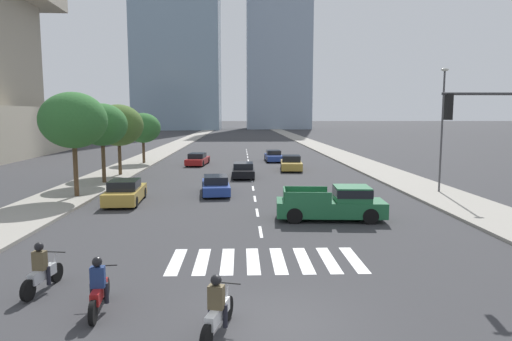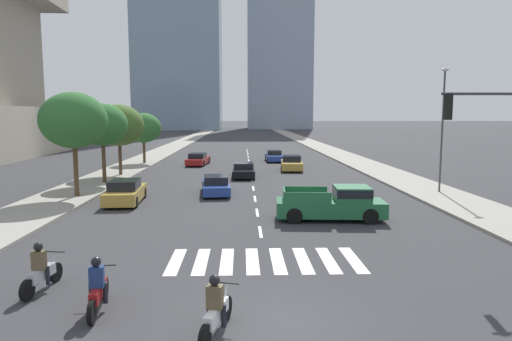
# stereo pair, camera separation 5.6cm
# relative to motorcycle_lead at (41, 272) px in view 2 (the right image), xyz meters

# --- Properties ---
(ground_plane) EXTENTS (800.00, 800.00, 0.00)m
(ground_plane) POSITION_rel_motorcycle_lead_xyz_m (6.67, -2.33, -0.58)
(ground_plane) COLOR #333335
(sidewalk_east) EXTENTS (4.00, 260.00, 0.15)m
(sidewalk_east) POSITION_rel_motorcycle_lead_xyz_m (18.51, 27.67, -0.51)
(sidewalk_east) COLOR gray
(sidewalk_east) RESTS_ON ground
(sidewalk_west) EXTENTS (4.00, 260.00, 0.15)m
(sidewalk_west) POSITION_rel_motorcycle_lead_xyz_m (-5.17, 27.67, -0.51)
(sidewalk_west) COLOR gray
(sidewalk_west) RESTS_ON ground
(crosswalk_near) EXTENTS (6.75, 2.95, 0.01)m
(crosswalk_near) POSITION_rel_motorcycle_lead_xyz_m (6.67, 2.58, -0.58)
(crosswalk_near) COLOR silver
(crosswalk_near) RESTS_ON ground
(lane_divider_center) EXTENTS (0.14, 50.00, 0.01)m
(lane_divider_center) POSITION_rel_motorcycle_lead_xyz_m (6.67, 30.58, -0.58)
(lane_divider_center) COLOR silver
(lane_divider_center) RESTS_ON ground
(motorcycle_lead) EXTENTS (0.70, 2.05, 1.49)m
(motorcycle_lead) POSITION_rel_motorcycle_lead_xyz_m (0.00, 0.00, 0.00)
(motorcycle_lead) COLOR black
(motorcycle_lead) RESTS_ON ground
(motorcycle_trailing) EXTENTS (0.70, 2.21, 1.49)m
(motorcycle_trailing) POSITION_rel_motorcycle_lead_xyz_m (2.08, -1.41, -0.00)
(motorcycle_trailing) COLOR black
(motorcycle_trailing) RESTS_ON ground
(motorcycle_third) EXTENTS (0.89, 2.18, 1.49)m
(motorcycle_third) POSITION_rel_motorcycle_lead_xyz_m (5.25, -2.82, -0.00)
(motorcycle_third) COLOR black
(motorcycle_third) RESTS_ON ground
(pickup_truck) EXTENTS (5.38, 2.26, 1.67)m
(pickup_truck) POSITION_rel_motorcycle_lead_xyz_m (10.45, 8.77, 0.23)
(pickup_truck) COLOR #1E6038
(pickup_truck) RESTS_ON ground
(sedan_gold_0) EXTENTS (2.24, 4.73, 1.36)m
(sedan_gold_0) POSITION_rel_motorcycle_lead_xyz_m (10.55, 29.22, 0.04)
(sedan_gold_0) COLOR #B28E38
(sedan_gold_0) RESTS_ON ground
(sedan_red_1) EXTENTS (2.25, 4.90, 1.25)m
(sedan_red_1) POSITION_rel_motorcycle_lead_xyz_m (1.35, 33.87, -0.01)
(sedan_red_1) COLOR maroon
(sedan_red_1) RESTS_ON ground
(sedan_black_2) EXTENTS (1.86, 4.71, 1.23)m
(sedan_black_2) POSITION_rel_motorcycle_lead_xyz_m (6.02, 24.43, -0.01)
(sedan_black_2) COLOR black
(sedan_black_2) RESTS_ON ground
(sedan_blue_3) EXTENTS (1.88, 4.47, 1.21)m
(sedan_blue_3) POSITION_rel_motorcycle_lead_xyz_m (9.49, 37.51, -0.02)
(sedan_blue_3) COLOR navy
(sedan_blue_3) RESTS_ON ground
(sedan_blue_4) EXTENTS (2.08, 4.65, 1.22)m
(sedan_blue_4) POSITION_rel_motorcycle_lead_xyz_m (4.16, 16.41, -0.02)
(sedan_blue_4) COLOR navy
(sedan_blue_4) RESTS_ON ground
(sedan_gold_5) EXTENTS (2.07, 4.64, 1.39)m
(sedan_gold_5) POSITION_rel_motorcycle_lead_xyz_m (-0.97, 13.48, 0.05)
(sedan_gold_5) COLOR #B28E38
(sedan_gold_5) RESTS_ON ground
(street_lamp_east) EXTENTS (0.50, 0.24, 7.95)m
(street_lamp_east) POSITION_rel_motorcycle_lead_xyz_m (18.81, 15.97, 4.15)
(street_lamp_east) COLOR #3F3F42
(street_lamp_east) RESTS_ON sidewalk_east
(street_tree_nearest) EXTENTS (4.02, 4.02, 6.38)m
(street_tree_nearest) POSITION_rel_motorcycle_lead_xyz_m (-4.37, 15.12, 4.22)
(street_tree_nearest) COLOR #4C3823
(street_tree_nearest) RESTS_ON sidewalk_west
(street_tree_second) EXTENTS (3.65, 3.65, 5.84)m
(street_tree_second) POSITION_rel_motorcycle_lead_xyz_m (-4.37, 20.82, 3.83)
(street_tree_second) COLOR #4C3823
(street_tree_second) RESTS_ON sidewalk_west
(street_tree_third) EXTENTS (4.07, 4.07, 5.88)m
(street_tree_third) POSITION_rel_motorcycle_lead_xyz_m (-4.37, 25.36, 3.70)
(street_tree_third) COLOR #4C3823
(street_tree_third) RESTS_ON sidewalk_west
(street_tree_fourth) EXTENTS (3.65, 3.65, 5.22)m
(street_tree_fourth) POSITION_rel_motorcycle_lead_xyz_m (-4.37, 34.79, 3.22)
(street_tree_fourth) COLOR #4C3823
(street_tree_fourth) RESTS_ON sidewalk_west
(office_tower_center_skyline) EXTENTS (23.78, 21.20, 81.43)m
(office_tower_center_skyline) POSITION_rel_motorcycle_lead_xyz_m (20.12, 163.00, 39.60)
(office_tower_center_skyline) COLOR #8C9EB2
(office_tower_center_skyline) RESTS_ON ground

